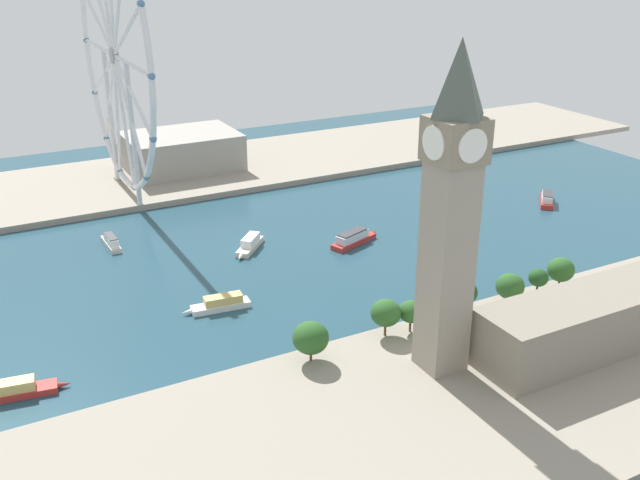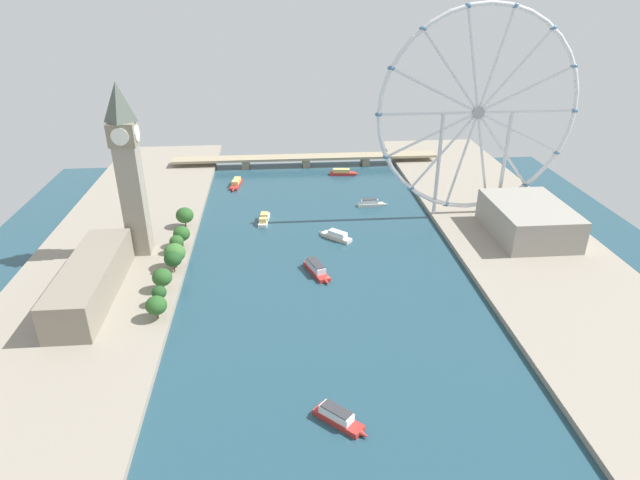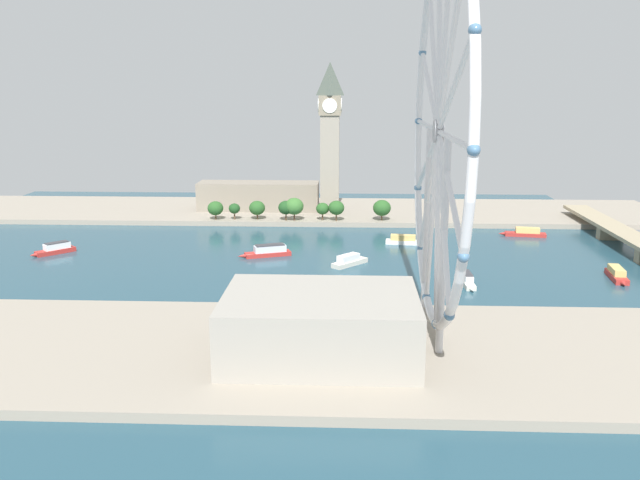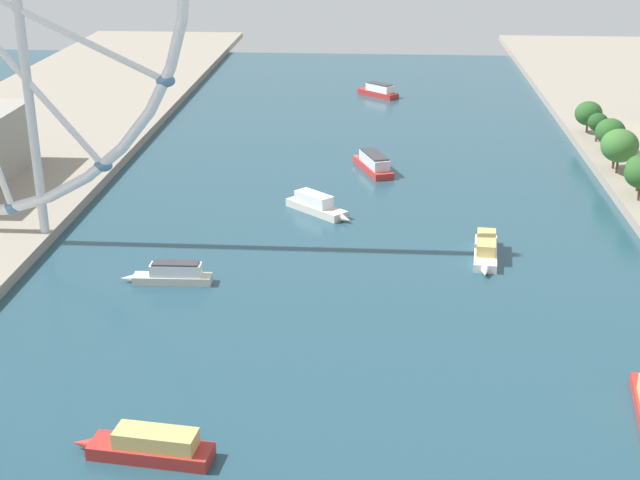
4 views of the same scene
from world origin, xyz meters
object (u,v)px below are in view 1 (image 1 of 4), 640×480
(parliament_block, at_px, (593,320))
(tour_boat_3, at_px, (250,244))
(tour_boat_2, at_px, (354,238))
(riverside_hall, at_px, (182,151))
(tour_boat_1, at_px, (220,304))
(tour_boat_0, at_px, (547,199))
(tour_boat_5, at_px, (111,242))
(ferris_wheel, at_px, (114,57))
(clock_tower, at_px, (450,209))
(tour_boat_6, at_px, (15,390))

(parliament_block, bearing_deg, tour_boat_3, 25.52)
(parliament_block, bearing_deg, tour_boat_2, 9.87)
(riverside_hall, bearing_deg, tour_boat_1, 166.25)
(parliament_block, xyz_separation_m, tour_boat_3, (129.08, 61.63, -10.10))
(tour_boat_0, bearing_deg, parliament_block, -175.89)
(tour_boat_2, height_order, tour_boat_5, tour_boat_2)
(tour_boat_3, bearing_deg, tour_boat_1, 8.77)
(parliament_block, relative_size, tour_boat_2, 2.97)
(riverside_hall, xyz_separation_m, tour_boat_2, (-133.64, -32.45, -10.34))
(parliament_block, relative_size, tour_boat_0, 4.11)
(ferris_wheel, distance_m, tour_boat_0, 221.88)
(parliament_block, xyz_separation_m, tour_boat_5, (159.77, 113.11, -10.11))
(clock_tower, height_order, tour_boat_3, clock_tower)
(ferris_wheel, distance_m, riverside_hall, 73.44)
(ferris_wheel, bearing_deg, tour_boat_6, 155.18)
(tour_boat_0, height_order, tour_boat_2, tour_boat_2)
(clock_tower, bearing_deg, tour_boat_5, 23.84)
(ferris_wheel, xyz_separation_m, tour_boat_2, (-107.60, -69.97, -67.85))
(riverside_hall, bearing_deg, tour_boat_3, 175.42)
(riverside_hall, bearing_deg, parliament_block, -168.07)
(tour_boat_1, relative_size, tour_boat_3, 1.22)
(tour_boat_1, height_order, tour_boat_3, tour_boat_3)
(tour_boat_2, bearing_deg, parliament_block, -100.08)
(tour_boat_3, distance_m, tour_boat_5, 59.94)
(ferris_wheel, height_order, riverside_hall, ferris_wheel)
(ferris_wheel, relative_size, tour_boat_1, 5.32)
(ferris_wheel, bearing_deg, tour_boat_3, -163.01)
(clock_tower, bearing_deg, riverside_hall, 0.90)
(tour_boat_1, xyz_separation_m, tour_boat_3, (45.18, -30.45, 0.08))
(clock_tower, relative_size, tour_boat_6, 3.56)
(tour_boat_1, bearing_deg, tour_boat_6, 23.86)
(ferris_wheel, height_order, tour_boat_0, ferris_wheel)
(tour_boat_3, height_order, tour_boat_5, tour_boat_3)
(riverside_hall, xyz_separation_m, tour_boat_6, (-185.62, 111.33, -10.81))
(ferris_wheel, bearing_deg, parliament_block, -157.90)
(ferris_wheel, relative_size, tour_boat_2, 4.86)
(tour_boat_0, distance_m, tour_boat_1, 186.02)
(tour_boat_2, distance_m, tour_boat_6, 152.90)
(riverside_hall, height_order, tour_boat_1, riverside_hall)
(tour_boat_3, xyz_separation_m, tour_boat_5, (30.69, 51.48, -0.01))
(tour_boat_1, xyz_separation_m, tour_boat_6, (-22.55, 71.43, -0.05))
(clock_tower, bearing_deg, tour_boat_0, -54.72)
(tour_boat_3, bearing_deg, clock_tower, 49.24)
(tour_boat_5, bearing_deg, tour_boat_1, -166.12)
(clock_tower, bearing_deg, tour_boat_3, 6.49)
(tour_boat_1, bearing_deg, clock_tower, 128.11)
(tour_boat_5, bearing_deg, riverside_hall, -36.56)
(tour_boat_0, relative_size, tour_boat_3, 0.97)
(clock_tower, relative_size, ferris_wheel, 0.73)
(parliament_block, bearing_deg, clock_tower, 74.42)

